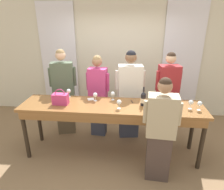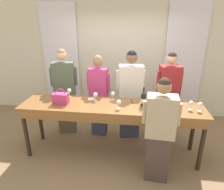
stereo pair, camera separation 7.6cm
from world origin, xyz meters
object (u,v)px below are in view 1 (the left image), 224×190
(host_pouring, at_px, (160,131))
(guest_cream_sweater, at_px, (130,95))
(wine_bottle, at_px, (143,99))
(tasting_bar, at_px, (111,111))
(wine_glass_front_right, at_px, (200,104))
(wine_glass_center_mid, at_px, (191,103))
(handbag, at_px, (60,99))
(guest_olive_jacket, at_px, (64,92))
(guest_pink_top, at_px, (98,96))
(wine_glass_front_mid, at_px, (95,95))
(wine_glass_front_left, at_px, (119,102))
(guest_striped_shirt, at_px, (167,97))
(wine_glass_center_right, at_px, (69,91))
(wine_glass_center_left, at_px, (113,94))

(host_pouring, bearing_deg, guest_cream_sweater, 111.74)
(wine_bottle, bearing_deg, tasting_bar, -173.76)
(wine_glass_front_right, xyz_separation_m, wine_glass_center_mid, (-0.13, 0.04, 0.00))
(wine_glass_front_right, bearing_deg, wine_bottle, 173.29)
(handbag, height_order, wine_glass_center_mid, handbag)
(guest_olive_jacket, relative_size, guest_pink_top, 1.06)
(wine_glass_front_right, bearing_deg, wine_glass_front_mid, 172.77)
(tasting_bar, bearing_deg, wine_glass_front_right, -1.88)
(wine_glass_front_left, bearing_deg, wine_bottle, 23.19)
(wine_bottle, height_order, wine_glass_front_left, wine_bottle)
(wine_glass_front_mid, relative_size, wine_glass_front_right, 1.00)
(wine_glass_center_mid, height_order, guest_olive_jacket, guest_olive_jacket)
(guest_olive_jacket, distance_m, guest_striped_shirt, 2.05)
(wine_glass_front_mid, relative_size, host_pouring, 0.09)
(guest_striped_shirt, bearing_deg, wine_bottle, -129.82)
(guest_olive_jacket, distance_m, host_pouring, 2.13)
(wine_glass_front_left, relative_size, wine_glass_front_mid, 1.00)
(wine_bottle, height_order, guest_striped_shirt, guest_striped_shirt)
(handbag, height_order, wine_glass_front_mid, handbag)
(tasting_bar, height_order, guest_olive_jacket, guest_olive_jacket)
(tasting_bar, bearing_deg, guest_olive_jacket, 147.89)
(handbag, bearing_deg, guest_pink_top, 52.00)
(guest_striped_shirt, xyz_separation_m, host_pouring, (-0.26, -1.15, -0.08))
(wine_bottle, distance_m, wine_glass_front_right, 0.88)
(guest_olive_jacket, distance_m, guest_cream_sweater, 1.33)
(wine_glass_front_mid, distance_m, wine_glass_center_right, 0.54)
(tasting_bar, height_order, wine_glass_center_left, wine_glass_center_left)
(wine_bottle, height_order, wine_glass_center_mid, wine_bottle)
(wine_glass_front_left, relative_size, guest_olive_jacket, 0.08)
(wine_glass_center_left, xyz_separation_m, guest_olive_jacket, (-1.04, 0.41, -0.16))
(wine_glass_center_left, bearing_deg, wine_glass_front_left, -69.42)
(wine_glass_front_mid, relative_size, wine_glass_center_mid, 1.00)
(tasting_bar, bearing_deg, wine_glass_center_right, 159.31)
(wine_glass_front_left, bearing_deg, handbag, 175.09)
(wine_glass_front_left, bearing_deg, wine_glass_center_mid, 5.08)
(tasting_bar, xyz_separation_m, guest_cream_sweater, (0.30, 0.65, 0.04))
(wine_glass_front_right, bearing_deg, wine_glass_center_left, 168.33)
(wine_glass_center_mid, height_order, host_pouring, host_pouring)
(guest_striped_shirt, bearing_deg, wine_glass_center_mid, -68.73)
(wine_glass_front_left, distance_m, wine_glass_center_left, 0.38)
(wine_glass_front_left, height_order, wine_glass_center_left, same)
(handbag, bearing_deg, guest_cream_sweater, 30.21)
(guest_cream_sweater, xyz_separation_m, guest_striped_shirt, (0.72, 0.00, -0.01))
(wine_bottle, bearing_deg, guest_striped_shirt, 50.18)
(tasting_bar, xyz_separation_m, host_pouring, (0.76, -0.50, -0.05))
(wine_glass_front_right, distance_m, guest_pink_top, 1.88)
(wine_glass_front_left, xyz_separation_m, guest_pink_top, (-0.47, 0.76, -0.21))
(wine_glass_center_mid, bearing_deg, wine_glass_center_left, 168.83)
(handbag, relative_size, guest_cream_sweater, 0.15)
(tasting_bar, bearing_deg, wine_glass_center_left, 89.84)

